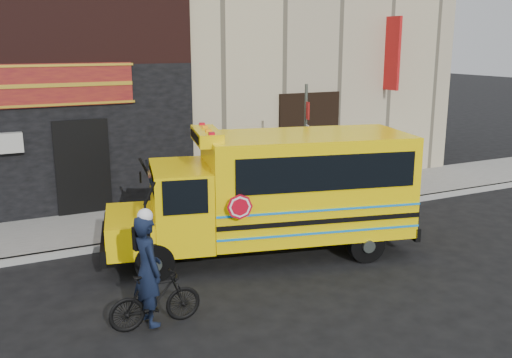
{
  "coord_description": "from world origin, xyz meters",
  "views": [
    {
      "loc": [
        -5.66,
        -10.23,
        4.75
      ],
      "look_at": [
        0.3,
        1.85,
        1.49
      ],
      "focal_mm": 40.0,
      "sensor_mm": 36.0,
      "label": 1
    }
  ],
  "objects": [
    {
      "name": "school_bus",
      "position": [
        0.25,
        0.66,
        1.51
      ],
      "size": [
        7.2,
        3.64,
        2.92
      ],
      "color": "black",
      "rests_on": "ground"
    },
    {
      "name": "bicycle",
      "position": [
        -3.25,
        -1.49,
        0.48
      ],
      "size": [
        1.6,
        0.46,
        0.96
      ],
      "primitive_type": "imported",
      "rotation": [
        0.0,
        0.0,
        1.57
      ],
      "color": "black",
      "rests_on": "ground"
    },
    {
      "name": "sidewalk",
      "position": [
        0.0,
        4.1,
        0.07
      ],
      "size": [
        40.0,
        3.0,
        0.15
      ],
      "primitive_type": "cube",
      "color": "slate",
      "rests_on": "ground"
    },
    {
      "name": "sign_pole",
      "position": [
        2.18,
        2.66,
        2.0
      ],
      "size": [
        0.1,
        0.32,
        3.66
      ],
      "color": "#47504B",
      "rests_on": "ground"
    },
    {
      "name": "curb",
      "position": [
        0.0,
        2.6,
        0.07
      ],
      "size": [
        40.0,
        0.2,
        0.15
      ],
      "primitive_type": "cube",
      "color": "#959690",
      "rests_on": "ground"
    },
    {
      "name": "ground",
      "position": [
        0.0,
        0.0,
        0.0
      ],
      "size": [
        120.0,
        120.0,
        0.0
      ],
      "primitive_type": "plane",
      "color": "black",
      "rests_on": "ground"
    },
    {
      "name": "building",
      "position": [
        -0.04,
        10.45,
        6.13
      ],
      "size": [
        20.0,
        10.7,
        12.0
      ],
      "color": "tan",
      "rests_on": "sidewalk"
    },
    {
      "name": "cyclist",
      "position": [
        -3.34,
        -1.41,
        0.96
      ],
      "size": [
        0.56,
        0.76,
        1.93
      ],
      "primitive_type": "imported",
      "rotation": [
        0.0,
        0.0,
        1.72
      ],
      "color": "black",
      "rests_on": "ground"
    }
  ]
}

